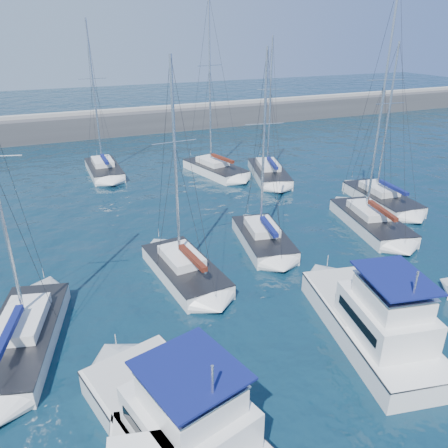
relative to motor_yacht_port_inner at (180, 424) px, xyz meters
name	(u,v)px	position (x,y,z in m)	size (l,w,h in m)	color
ground	(341,344)	(9.02, 2.31, -1.13)	(220.00, 220.00, 0.00)	black
breakwater	(124,125)	(9.02, 54.31, -0.08)	(160.00, 6.00, 4.45)	#424244
motor_yacht_port_inner	(180,424)	(0.00, 0.00, 0.00)	(6.03, 9.41, 4.69)	silver
motor_yacht_stbd_inner	(375,323)	(10.54, 1.88, 0.00)	(5.31, 9.93, 4.69)	white
sailboat_mid_a	(23,337)	(-5.27, 8.36, -0.61)	(5.06, 8.76, 14.88)	silver
sailboat_mid_b	(185,270)	(4.01, 11.43, -0.62)	(3.75, 7.57, 13.35)	white
sailboat_mid_c	(263,238)	(10.55, 13.40, -0.61)	(4.13, 7.18, 13.56)	silver
sailboat_mid_d	(370,220)	(19.66, 12.82, -0.58)	(4.73, 8.64, 17.53)	silver
sailboat_mid_e	(381,198)	(23.90, 16.42, -0.62)	(3.85, 8.18, 13.63)	silver
sailboat_back_a	(104,169)	(2.87, 34.78, -0.60)	(3.06, 7.50, 15.43)	white
sailboat_back_b	(215,168)	(13.74, 30.29, -0.58)	(4.95, 8.41, 17.47)	white
sailboat_back_c	(269,173)	(18.36, 26.85, -0.62)	(5.32, 8.84, 13.92)	silver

